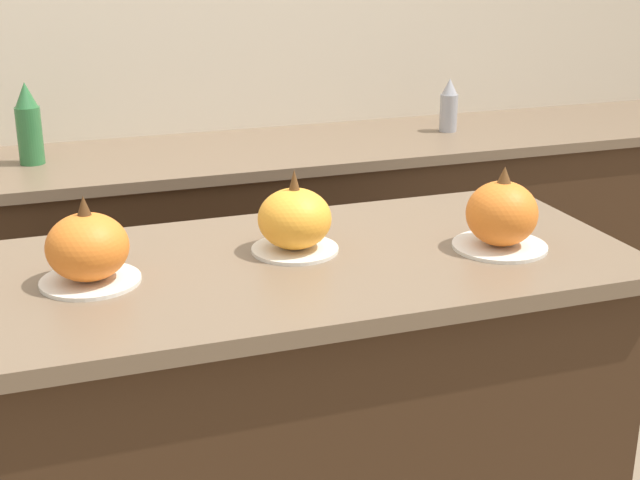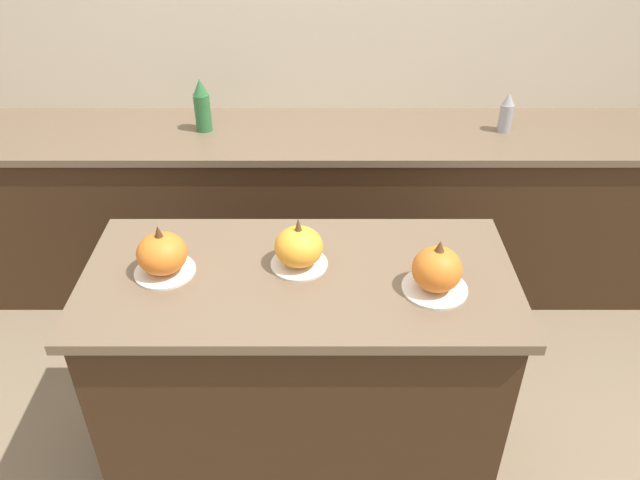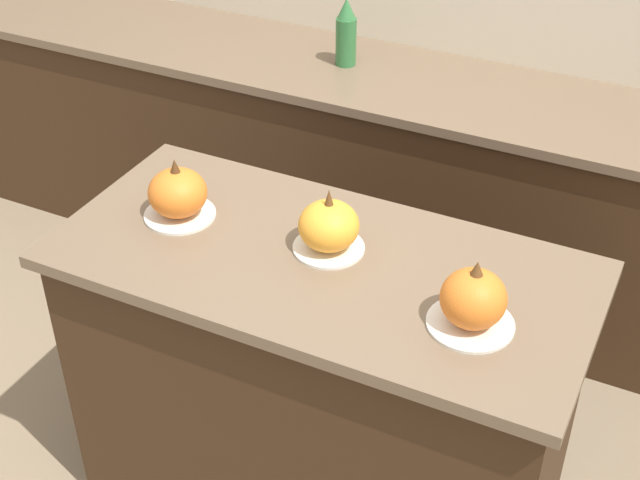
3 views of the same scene
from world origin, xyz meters
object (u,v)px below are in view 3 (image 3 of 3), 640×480
Objects in this scene: pumpkin_cake_left at (178,194)px; pumpkin_cake_right at (473,301)px; bottle_tall at (346,33)px; pumpkin_cake_center at (328,227)px.

pumpkin_cake_left is 0.95× the size of pumpkin_cake_right.
bottle_tall is (-0.91, 1.30, -0.00)m from pumpkin_cake_right.
pumpkin_cake_center is 0.91× the size of pumpkin_cake_right.
pumpkin_cake_right is 0.79× the size of bottle_tall.
pumpkin_cake_left is at bearing -174.81° from pumpkin_cake_center.
pumpkin_cake_right is (0.85, -0.09, 0.00)m from pumpkin_cake_left.
pumpkin_cake_center is at bearing -67.27° from bottle_tall.
pumpkin_cake_right is at bearing -54.87° from bottle_tall.
bottle_tall is at bearing 125.13° from pumpkin_cake_right.
pumpkin_cake_right is at bearing -16.64° from pumpkin_cake_center.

